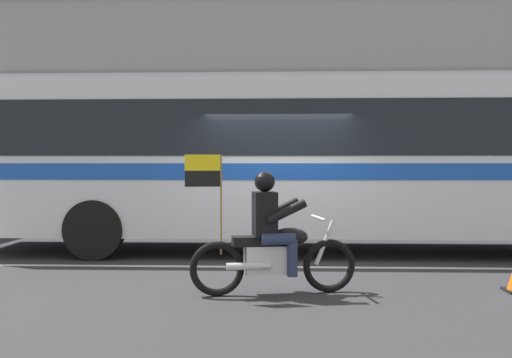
{
  "coord_description": "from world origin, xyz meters",
  "views": [
    {
      "loc": [
        0.05,
        -10.27,
        1.66
      ],
      "look_at": [
        -0.34,
        -0.94,
        1.43
      ],
      "focal_mm": 42.41,
      "sensor_mm": 36.0,
      "label": 1
    }
  ],
  "objects": [
    {
      "name": "fire_hydrant",
      "position": [
        -3.42,
        3.62,
        0.52
      ],
      "size": [
        0.22,
        0.3,
        0.75
      ],
      "color": "red",
      "rests_on": "sidewalk_curb"
    },
    {
      "name": "sidewalk_curb",
      "position": [
        0.0,
        5.1,
        0.07
      ],
      "size": [
        28.0,
        3.8,
        0.15
      ],
      "primitive_type": "cube",
      "color": "#B7B2A8",
      "rests_on": "ground_plane"
    },
    {
      "name": "transit_bus",
      "position": [
        1.0,
        1.19,
        1.88
      ],
      "size": [
        13.47,
        2.63,
        3.22
      ],
      "color": "silver",
      "rests_on": "ground_plane"
    },
    {
      "name": "motorcycle_with_rider",
      "position": [
        -0.06,
        -2.63,
        0.67
      ],
      "size": [
        2.16,
        0.76,
        1.78
      ],
      "color": "black",
      "rests_on": "ground_plane"
    },
    {
      "name": "lane_center_stripe",
      "position": [
        0.0,
        -0.6,
        0.0
      ],
      "size": [
        26.6,
        0.14,
        0.01
      ],
      "primitive_type": "cube",
      "color": "silver",
      "rests_on": "ground_plane"
    },
    {
      "name": "office_building_facade",
      "position": [
        0.0,
        7.39,
        5.12
      ],
      "size": [
        28.0,
        0.89,
        10.22
      ],
      "color": "gray",
      "rests_on": "ground_plane"
    },
    {
      "name": "ground_plane",
      "position": [
        0.0,
        0.0,
        0.0
      ],
      "size": [
        60.0,
        60.0,
        0.0
      ],
      "primitive_type": "plane",
      "color": "#2B2B2D"
    }
  ]
}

